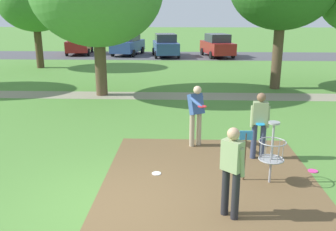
{
  "coord_description": "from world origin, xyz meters",
  "views": [
    {
      "loc": [
        1.38,
        -6.17,
        3.62
      ],
      "look_at": [
        1.0,
        2.9,
        1.0
      ],
      "focal_mm": 38.8,
      "sensor_mm": 36.0,
      "label": 1
    }
  ],
  "objects_px": {
    "player_foreground_watching": "(232,168)",
    "tree_near_left": "(34,0)",
    "player_throwing": "(260,122)",
    "parked_car_leftmost": "(79,43)",
    "player_waiting_left": "(196,112)",
    "disc_golf_basket": "(269,150)",
    "parked_car_center_right": "(166,45)",
    "frisbee_by_tee": "(313,171)",
    "frisbee_mid_grass": "(156,173)",
    "parked_car_rightmost": "(217,45)",
    "parked_car_center_left": "(128,44)"
  },
  "relations": [
    {
      "from": "disc_golf_basket",
      "to": "parked_car_rightmost",
      "type": "distance_m",
      "value": 22.78
    },
    {
      "from": "frisbee_by_tee",
      "to": "parked_car_center_left",
      "type": "height_order",
      "value": "parked_car_center_left"
    },
    {
      "from": "player_throwing",
      "to": "parked_car_leftmost",
      "type": "bearing_deg",
      "value": 115.54
    },
    {
      "from": "player_throwing",
      "to": "parked_car_rightmost",
      "type": "height_order",
      "value": "parked_car_rightmost"
    },
    {
      "from": "parked_car_center_right",
      "to": "parked_car_leftmost",
      "type": "bearing_deg",
      "value": 169.13
    },
    {
      "from": "player_waiting_left",
      "to": "parked_car_leftmost",
      "type": "bearing_deg",
      "value": 113.05
    },
    {
      "from": "disc_golf_basket",
      "to": "player_waiting_left",
      "type": "distance_m",
      "value": 2.65
    },
    {
      "from": "frisbee_mid_grass",
      "to": "parked_car_center_left",
      "type": "bearing_deg",
      "value": 99.98
    },
    {
      "from": "player_foreground_watching",
      "to": "player_throwing",
      "type": "relative_size",
      "value": 1.0
    },
    {
      "from": "frisbee_by_tee",
      "to": "parked_car_center_right",
      "type": "relative_size",
      "value": 0.05
    },
    {
      "from": "player_throwing",
      "to": "player_waiting_left",
      "type": "relative_size",
      "value": 1.0
    },
    {
      "from": "player_waiting_left",
      "to": "parked_car_center_right",
      "type": "xyz_separation_m",
      "value": [
        -1.82,
        20.55,
        -0.06
      ]
    },
    {
      "from": "tree_near_left",
      "to": "parked_car_center_left",
      "type": "distance_m",
      "value": 9.46
    },
    {
      "from": "frisbee_mid_grass",
      "to": "frisbee_by_tee",
      "type": "bearing_deg",
      "value": 4.49
    },
    {
      "from": "player_waiting_left",
      "to": "parked_car_center_right",
      "type": "distance_m",
      "value": 20.63
    },
    {
      "from": "frisbee_by_tee",
      "to": "parked_car_center_left",
      "type": "distance_m",
      "value": 24.43
    },
    {
      "from": "player_foreground_watching",
      "to": "frisbee_mid_grass",
      "type": "relative_size",
      "value": 7.98
    },
    {
      "from": "parked_car_leftmost",
      "to": "disc_golf_basket",
      "type": "bearing_deg",
      "value": -65.82
    },
    {
      "from": "player_waiting_left",
      "to": "parked_car_center_right",
      "type": "height_order",
      "value": "parked_car_center_right"
    },
    {
      "from": "frisbee_by_tee",
      "to": "parked_car_leftmost",
      "type": "xyz_separation_m",
      "value": [
        -12.07,
        23.57,
        0.91
      ]
    },
    {
      "from": "disc_golf_basket",
      "to": "frisbee_by_tee",
      "type": "bearing_deg",
      "value": 26.41
    },
    {
      "from": "parked_car_leftmost",
      "to": "parked_car_rightmost",
      "type": "distance_m",
      "value": 11.85
    },
    {
      "from": "tree_near_left",
      "to": "parked_car_rightmost",
      "type": "bearing_deg",
      "value": 28.04
    },
    {
      "from": "tree_near_left",
      "to": "parked_car_center_right",
      "type": "distance_m",
      "value": 10.8
    },
    {
      "from": "player_foreground_watching",
      "to": "player_waiting_left",
      "type": "xyz_separation_m",
      "value": [
        -0.51,
        3.6,
        0.02
      ]
    },
    {
      "from": "parked_car_center_left",
      "to": "frisbee_by_tee",
      "type": "bearing_deg",
      "value": -71.41
    },
    {
      "from": "player_foreground_watching",
      "to": "parked_car_center_left",
      "type": "xyz_separation_m",
      "value": [
        -5.58,
        25.16,
        -0.05
      ]
    },
    {
      "from": "frisbee_by_tee",
      "to": "player_throwing",
      "type": "bearing_deg",
      "value": 147.44
    },
    {
      "from": "player_throwing",
      "to": "tree_near_left",
      "type": "distance_m",
      "value": 19.03
    },
    {
      "from": "player_waiting_left",
      "to": "disc_golf_basket",
      "type": "bearing_deg",
      "value": -55.49
    },
    {
      "from": "parked_car_center_right",
      "to": "parked_car_rightmost",
      "type": "distance_m",
      "value": 4.22
    },
    {
      "from": "player_foreground_watching",
      "to": "parked_car_leftmost",
      "type": "relative_size",
      "value": 0.39
    },
    {
      "from": "frisbee_mid_grass",
      "to": "player_foreground_watching",
      "type": "bearing_deg",
      "value": -49.88
    },
    {
      "from": "player_foreground_watching",
      "to": "parked_car_center_right",
      "type": "height_order",
      "value": "parked_car_center_right"
    },
    {
      "from": "disc_golf_basket",
      "to": "player_throwing",
      "type": "height_order",
      "value": "player_throwing"
    },
    {
      "from": "disc_golf_basket",
      "to": "parked_car_center_left",
      "type": "relative_size",
      "value": 0.31
    },
    {
      "from": "disc_golf_basket",
      "to": "tree_near_left",
      "type": "relative_size",
      "value": 0.22
    },
    {
      "from": "parked_car_center_left",
      "to": "tree_near_left",
      "type": "bearing_deg",
      "value": -122.25
    },
    {
      "from": "parked_car_center_left",
      "to": "parked_car_rightmost",
      "type": "height_order",
      "value": "same"
    },
    {
      "from": "parked_car_center_left",
      "to": "parked_car_rightmost",
      "type": "distance_m",
      "value": 7.54
    },
    {
      "from": "player_waiting_left",
      "to": "parked_car_leftmost",
      "type": "relative_size",
      "value": 0.39
    },
    {
      "from": "player_foreground_watching",
      "to": "tree_near_left",
      "type": "distance_m",
      "value": 20.73
    },
    {
      "from": "player_throwing",
      "to": "parked_car_rightmost",
      "type": "bearing_deg",
      "value": 87.71
    },
    {
      "from": "player_foreground_watching",
      "to": "tree_near_left",
      "type": "height_order",
      "value": "tree_near_left"
    },
    {
      "from": "tree_near_left",
      "to": "parked_car_center_right",
      "type": "relative_size",
      "value": 1.42
    },
    {
      "from": "parked_car_leftmost",
      "to": "player_throwing",
      "type": "bearing_deg",
      "value": -64.46
    },
    {
      "from": "frisbee_mid_grass",
      "to": "parked_car_center_right",
      "type": "relative_size",
      "value": 0.05
    },
    {
      "from": "tree_near_left",
      "to": "parked_car_rightmost",
      "type": "height_order",
      "value": "tree_near_left"
    },
    {
      "from": "disc_golf_basket",
      "to": "frisbee_by_tee",
      "type": "xyz_separation_m",
      "value": [
        1.21,
        0.6,
        -0.74
      ]
    },
    {
      "from": "disc_golf_basket",
      "to": "parked_car_center_left",
      "type": "bearing_deg",
      "value": 105.47
    }
  ]
}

